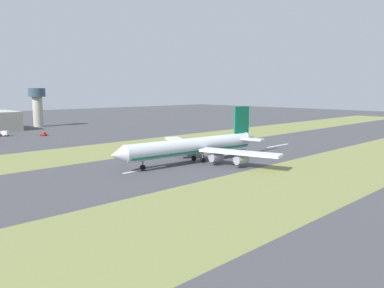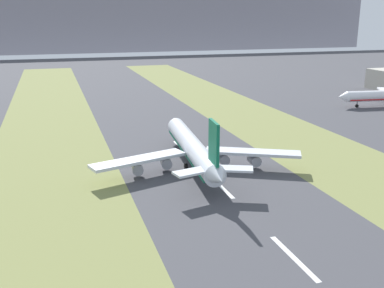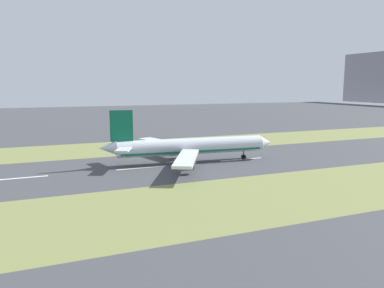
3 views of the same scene
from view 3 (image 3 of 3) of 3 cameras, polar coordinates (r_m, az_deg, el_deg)
The scene contains 7 objects.
ground_plane at distance 137.66m, azimuth -1.63°, elevation -3.14°, with size 800.00×800.00×0.00m, color #424247.
grass_median_west at distance 179.79m, azimuth -6.65°, elevation -0.32°, with size 40.00×600.00×0.01m, color olive.
grass_median_east at distance 98.10m, azimuth 7.70°, elevation -8.23°, with size 40.00×600.00×0.01m, color olive.
centreline_dash_near at distance 129.64m, azimuth -25.09°, elevation -4.76°, with size 1.20×18.00×0.01m, color silver.
centreline_dash_mid at distance 133.31m, azimuth -7.65°, elevation -3.61°, with size 1.20×18.00×0.01m, color silver.
centreline_dash_far at distance 148.12m, azimuth 7.51°, elevation -2.34°, with size 1.20×18.00×0.01m, color silver.
airplane_main_jet at distance 139.81m, azimuth -0.75°, elevation -0.43°, with size 63.89×67.22×20.20m.
Camera 3 is at (126.13, -46.97, 28.90)m, focal length 35.00 mm.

